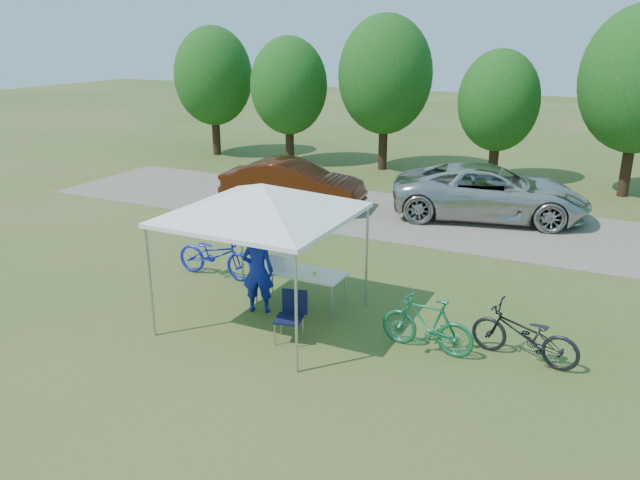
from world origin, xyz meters
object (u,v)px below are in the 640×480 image
Objects in this scene: bike_blue at (215,255)px; minivan at (490,192)px; cyclist at (258,271)px; folding_chair at (292,311)px; cooler at (281,261)px; folding_table at (300,273)px; bike_green at (427,324)px; bike_dark at (524,334)px; sedan at (293,184)px.

minivan is (4.62, 7.56, 0.29)m from bike_blue.
cyclist is at bearing -123.29° from bike_blue.
folding_chair is 1.43m from cyclist.
cyclist is at bearing -105.69° from cooler.
bike_green reaches higher than folding_table.
bike_blue is at bearing 136.14° from minivan.
folding_table is at bearing -85.91° from bike_dark.
minivan is (-0.77, 8.83, 0.30)m from bike_green.
minivan is at bearing -84.17° from sedan.
cooler is 8.51m from minivan.
cooler is 0.23× the size of bike_dark.
minivan is (2.74, 8.74, -0.05)m from cyclist.
cyclist reaches higher than minivan.
minivan is (2.12, 8.11, 0.11)m from folding_table.
cyclist reaches higher than bike_green.
bike_blue is 1.07× the size of bike_dark.
sedan reaches higher than folding_table.
folding_table is 2.99m from bike_green.
folding_table is 0.32× the size of minivan.
bike_dark is (4.47, -0.33, -0.22)m from folding_table.
folding_chair is 2.43m from bike_green.
cyclist is at bearing -165.21° from sedan.
bike_dark is at bearing -98.32° from bike_blue.
bike_blue is 0.44× the size of sedan.
bike_green is 0.37× the size of sedan.
bike_blue is at bearing -176.88° from sedan.
bike_blue is at bearing 164.72° from cooler.
cyclist is 0.38× the size of sedan.
bike_blue is (-3.05, 1.94, -0.03)m from folding_chair.
minivan reaches higher than folding_table.
folding_table is 8.39m from minivan.
minivan is at bearing -156.12° from bike_dark.
folding_chair is 9.06m from sedan.
cooler reaches higher than folding_chair.
folding_table is 0.40× the size of sedan.
folding_chair is at bearing 127.91° from cyclist.
minivan reaches higher than bike_dark.
sedan is (-6.65, 7.31, 0.26)m from bike_green.
folding_chair is 3.61m from bike_blue.
cooler is 0.21× the size of bike_blue.
folding_chair is at bearing -160.31° from sedan.
folding_chair is 0.54× the size of cyclist.
folding_chair is 0.50× the size of bike_dark.
folding_chair is 0.55× the size of bike_green.
bike_dark is 0.41× the size of sedan.
bike_blue is at bearing -88.97° from bike_dark.
bike_dark is 0.32× the size of minivan.
bike_blue is at bearing 167.36° from folding_table.
sedan reaches higher than bike_dark.
cyclist is 3.53m from bike_green.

